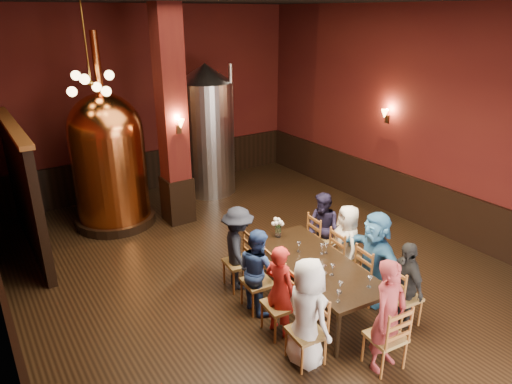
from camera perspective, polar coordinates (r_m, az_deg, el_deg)
room at (r=7.36m, az=0.69°, el=5.29°), size 10.00×10.02×4.50m
wainscot_right at (r=10.58m, az=18.63°, el=-0.73°), size 0.08×9.90×1.00m
wainscot_back at (r=12.12m, az=-12.75°, el=2.72°), size 7.90×0.08×1.00m
wainscot_left at (r=6.97m, az=-28.37°, el=-14.65°), size 0.08×9.90×1.00m
column at (r=9.61m, az=-10.43°, el=8.84°), size 0.58×0.58×4.50m
partition at (r=9.58m, az=-27.01°, el=0.16°), size 0.22×3.50×2.40m
pendant_cluster at (r=9.08m, az=-19.94°, el=12.66°), size 0.90×0.90×1.70m
sconce_wall at (r=10.53m, az=16.12°, el=9.18°), size 0.20×0.20×0.36m
sconce_column at (r=9.35m, az=-9.65°, el=8.23°), size 0.20×0.20×0.36m
dining_table at (r=7.16m, az=7.54°, el=-9.06°), size 1.23×2.49×0.75m
chair_0 at (r=6.21m, az=6.29°, el=-16.98°), size 0.50×0.50×0.92m
person_0 at (r=6.03m, az=6.41°, el=-14.77°), size 0.49×0.75×1.52m
chair_1 at (r=6.66m, az=2.97°, el=-13.87°), size 0.50×0.50×0.92m
person_1 at (r=6.52m, az=3.01°, el=-12.19°), size 0.44×0.57×1.39m
chair_2 at (r=7.13m, az=0.19°, el=-11.17°), size 0.50×0.50×0.92m
person_2 at (r=7.02m, az=0.19°, el=-9.71°), size 0.33×0.66×1.34m
chair_3 at (r=7.64m, az=-2.22°, el=-8.75°), size 0.50×0.50×0.92m
person_3 at (r=7.51m, az=-2.25°, el=-7.06°), size 0.81×1.05×1.44m
chair_4 at (r=7.15m, az=17.91°, el=-12.25°), size 0.50×0.50×0.92m
person_4 at (r=7.04m, az=18.11°, el=-10.84°), size 0.55×0.84×1.33m
chair_5 at (r=7.54m, az=14.29°, el=-9.92°), size 0.50×0.50×0.92m
person_5 at (r=7.39m, az=14.51°, el=-7.92°), size 0.67×1.47×1.52m
chair_6 at (r=7.96m, az=11.13°, el=-7.83°), size 0.50×0.50×0.92m
person_6 at (r=7.86m, az=11.25°, el=-6.38°), size 0.65×0.78×1.37m
chair_7 at (r=8.42m, az=8.28°, el=-5.90°), size 0.50×0.50×0.92m
person_7 at (r=8.33m, az=8.36°, el=-4.60°), size 0.40×0.69×1.35m
chair_8 at (r=6.33m, az=15.90°, el=-16.94°), size 0.50×0.50×0.92m
person_8 at (r=6.15m, az=16.20°, el=-14.64°), size 0.61×0.45×1.55m
copper_kettle at (r=10.00m, az=-17.92°, el=3.94°), size 1.84×1.84×4.00m
steel_vessel at (r=11.37m, az=-6.12°, el=7.69°), size 1.43×1.43×3.20m
rose_vase at (r=7.71m, az=2.80°, el=-4.07°), size 0.21×0.21×0.35m
wine_glass_0 at (r=7.32m, az=8.23°, el=-7.07°), size 0.07×0.07×0.17m
wine_glass_1 at (r=6.25m, az=10.25°, el=-12.69°), size 0.07×0.07×0.17m
wine_glass_2 at (r=6.80m, az=9.54°, el=-9.58°), size 0.07×0.07×0.17m
wine_glass_3 at (r=6.76m, az=8.43°, el=-9.67°), size 0.07×0.07×0.17m
wine_glass_4 at (r=6.43m, az=10.49°, el=-11.64°), size 0.07×0.07×0.17m
wine_glass_5 at (r=6.63m, az=14.01°, el=-10.83°), size 0.07×0.07×0.17m
wine_glass_6 at (r=7.34m, az=5.34°, el=-6.85°), size 0.07×0.07×0.17m
wine_glass_7 at (r=7.35m, az=8.77°, el=-6.97°), size 0.07×0.07×0.17m
wine_glass_8 at (r=6.78m, az=7.80°, el=-9.53°), size 0.07×0.07×0.17m
wine_glass_9 at (r=6.60m, az=8.55°, el=-10.57°), size 0.07×0.07×0.17m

